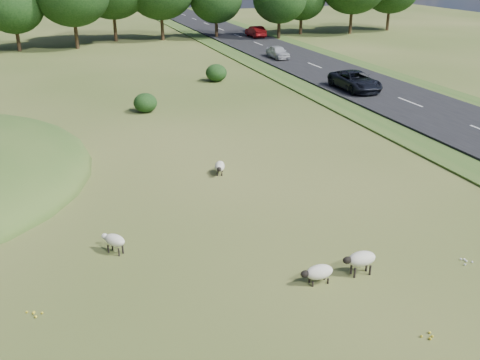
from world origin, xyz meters
The scene contains 11 objects.
ground centered at (0.00, 20.00, 0.00)m, with size 160.00×160.00×0.00m, color #314C17.
road centered at (20.00, 30.00, 0.12)m, with size 8.00×150.00×0.25m, color black.
shrubs centered at (0.75, 26.02, 0.72)m, with size 23.79×10.16×1.57m.
sheep_0 centered at (2.07, 7.37, 0.42)m, with size 0.81×1.21×0.67m.
sheep_1 centered at (-4.10, 1.03, 0.55)m, with size 0.97×1.04×0.79m.
sheep_2 centered at (2.24, -3.40, 0.44)m, with size 1.21×0.54×0.70m.
sheep_3 centered at (3.89, -3.40, 0.64)m, with size 1.27×0.59×0.91m.
car_0 centered at (18.10, 20.97, 1.02)m, with size 2.55×5.53×1.54m, color black.
car_1 centered at (21.90, 73.62, 0.86)m, with size 1.70×4.19×1.22m, color navy.
car_4 centered at (18.10, 37.21, 0.92)m, with size 1.58×3.92×1.34m, color silver.
car_5 centered at (21.90, 53.93, 1.00)m, with size 1.58×4.54×1.50m, color maroon.
Camera 1 is at (-5.51, -17.29, 10.39)m, focal length 40.00 mm.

